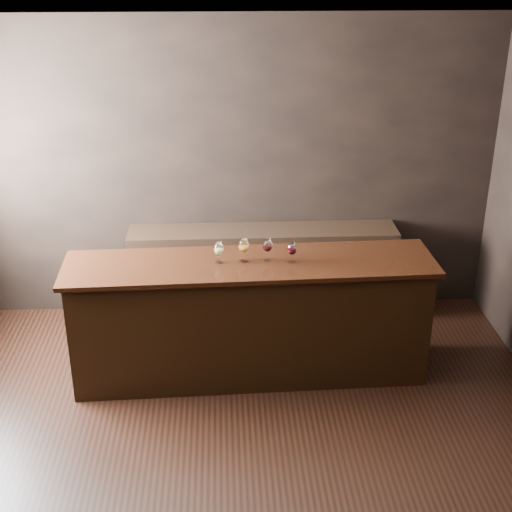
{
  "coord_description": "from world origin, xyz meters",
  "views": [
    {
      "loc": [
        -0.04,
        -4.06,
        3.41
      ],
      "look_at": [
        0.22,
        1.03,
        1.09
      ],
      "focal_mm": 50.0,
      "sensor_mm": 36.0,
      "label": 1
    }
  ],
  "objects_px": {
    "glass_white": "(219,249)",
    "glass_amber": "(244,246)",
    "back_bar_shelf": "(263,273)",
    "glass_red_b": "(292,249)",
    "glass_red_a": "(268,246)",
    "bar_counter": "(250,321)"
  },
  "relations": [
    {
      "from": "back_bar_shelf",
      "to": "glass_red_a",
      "type": "xyz_separation_m",
      "value": [
        -0.02,
        -0.96,
        0.71
      ]
    },
    {
      "from": "bar_counter",
      "to": "glass_red_a",
      "type": "distance_m",
      "value": 0.67
    },
    {
      "from": "glass_white",
      "to": "glass_amber",
      "type": "bearing_deg",
      "value": 5.54
    },
    {
      "from": "back_bar_shelf",
      "to": "glass_red_b",
      "type": "xyz_separation_m",
      "value": [
        0.17,
        -1.02,
        0.7
      ]
    },
    {
      "from": "glass_white",
      "to": "glass_amber",
      "type": "distance_m",
      "value": 0.2
    },
    {
      "from": "bar_counter",
      "to": "glass_white",
      "type": "xyz_separation_m",
      "value": [
        -0.25,
        -0.0,
        0.65
      ]
    },
    {
      "from": "glass_amber",
      "to": "glass_red_b",
      "type": "distance_m",
      "value": 0.38
    },
    {
      "from": "glass_white",
      "to": "glass_red_b",
      "type": "relative_size",
      "value": 1.03
    },
    {
      "from": "back_bar_shelf",
      "to": "glass_red_b",
      "type": "relative_size",
      "value": 14.84
    },
    {
      "from": "glass_amber",
      "to": "glass_red_b",
      "type": "height_order",
      "value": "glass_amber"
    },
    {
      "from": "glass_red_a",
      "to": "glass_red_b",
      "type": "height_order",
      "value": "glass_red_a"
    },
    {
      "from": "glass_red_a",
      "to": "glass_red_b",
      "type": "relative_size",
      "value": 1.07
    },
    {
      "from": "glass_white",
      "to": "back_bar_shelf",
      "type": "bearing_deg",
      "value": 67.81
    },
    {
      "from": "back_bar_shelf",
      "to": "glass_white",
      "type": "relative_size",
      "value": 14.37
    },
    {
      "from": "bar_counter",
      "to": "glass_red_b",
      "type": "distance_m",
      "value": 0.73
    },
    {
      "from": "back_bar_shelf",
      "to": "glass_red_a",
      "type": "bearing_deg",
      "value": -91.31
    },
    {
      "from": "glass_white",
      "to": "glass_amber",
      "type": "height_order",
      "value": "glass_amber"
    },
    {
      "from": "bar_counter",
      "to": "glass_amber",
      "type": "distance_m",
      "value": 0.67
    },
    {
      "from": "glass_red_a",
      "to": "glass_amber",
      "type": "bearing_deg",
      "value": -175.78
    },
    {
      "from": "glass_red_a",
      "to": "glass_white",
      "type": "bearing_deg",
      "value": -175.11
    },
    {
      "from": "bar_counter",
      "to": "back_bar_shelf",
      "type": "relative_size",
      "value": 1.14
    },
    {
      "from": "glass_red_b",
      "to": "glass_amber",
      "type": "bearing_deg",
      "value": 173.47
    }
  ]
}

